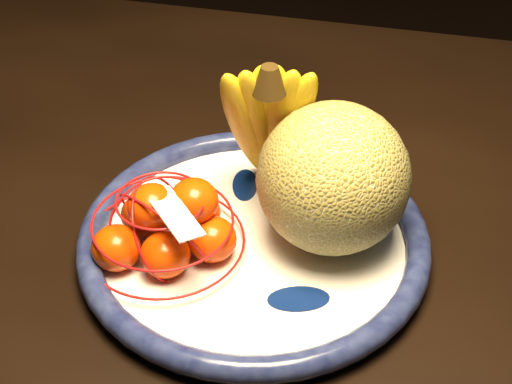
% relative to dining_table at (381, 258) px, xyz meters
% --- Properties ---
extents(dining_table, '(1.39, 0.84, 0.69)m').
position_rel_dining_table_xyz_m(dining_table, '(0.00, 0.00, 0.00)').
color(dining_table, black).
rests_on(dining_table, ground).
extents(fruit_bowl, '(0.36, 0.36, 0.03)m').
position_rel_dining_table_xyz_m(fruit_bowl, '(-0.13, -0.10, 0.09)').
color(fruit_bowl, white).
rests_on(fruit_bowl, dining_table).
extents(cantaloupe, '(0.15, 0.15, 0.15)m').
position_rel_dining_table_xyz_m(cantaloupe, '(-0.06, -0.07, 0.16)').
color(cantaloupe, olive).
rests_on(cantaloupe, fruit_bowl).
extents(banana_bunch, '(0.12, 0.12, 0.19)m').
position_rel_dining_table_xyz_m(banana_bunch, '(-0.13, -0.02, 0.18)').
color(banana_bunch, yellow).
rests_on(banana_bunch, fruit_bowl).
extents(mandarin_bag, '(0.19, 0.19, 0.10)m').
position_rel_dining_table_xyz_m(mandarin_bag, '(-0.21, -0.13, 0.12)').
color(mandarin_bag, '#FE4100').
rests_on(mandarin_bag, fruit_bowl).
extents(price_tag, '(0.07, 0.07, 0.01)m').
position_rel_dining_table_xyz_m(price_tag, '(-0.19, -0.15, 0.16)').
color(price_tag, white).
rests_on(price_tag, mandarin_bag).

